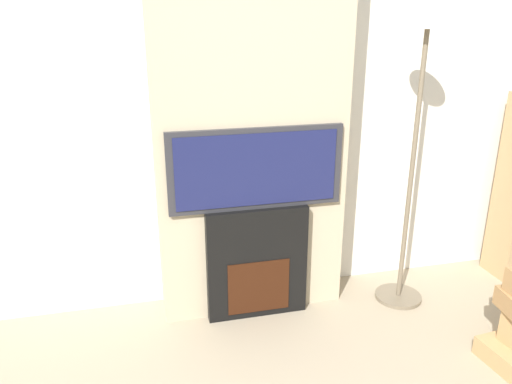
# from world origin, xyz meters

# --- Properties ---
(wall_back) EXTENTS (6.00, 0.06, 2.70)m
(wall_back) POSITION_xyz_m (0.00, 2.03, 1.35)
(wall_back) COLOR silver
(wall_back) RESTS_ON ground_plane
(chimney_breast) EXTENTS (1.16, 0.28, 2.70)m
(chimney_breast) POSITION_xyz_m (0.00, 1.86, 1.35)
(chimney_breast) COLOR #BCAD8E
(chimney_breast) RESTS_ON ground_plane
(fireplace) EXTENTS (0.63, 0.15, 0.72)m
(fireplace) POSITION_xyz_m (0.00, 1.72, 0.36)
(fireplace) COLOR black
(fireplace) RESTS_ON ground_plane
(television) EXTENTS (1.05, 0.07, 0.49)m
(television) POSITION_xyz_m (0.00, 1.71, 0.97)
(television) COLOR #2D2D33
(television) RESTS_ON fireplace
(floor_lamp) EXTENTS (0.31, 0.31, 1.85)m
(floor_lamp) POSITION_xyz_m (0.98, 1.64, 1.19)
(floor_lamp) COLOR #726651
(floor_lamp) RESTS_ON ground_plane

